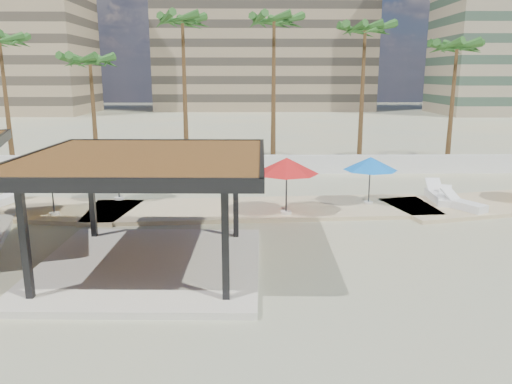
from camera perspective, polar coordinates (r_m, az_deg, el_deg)
The scene contains 19 objects.
ground at distance 16.80m, azimuth -5.52°, elevation -8.50°, with size 200.00×200.00×0.00m, color tan.
promenade at distance 24.02m, azimuth 0.73°, elevation -1.57°, with size 44.45×7.97×0.24m.
boundary_wall at distance 32.07m, azimuth -3.22°, elevation 3.17°, with size 56.00×0.30×1.20m, color silver.
building_mid at distance 93.93m, azimuth 0.92°, elevation 18.18°, with size 38.00×16.00×30.40m.
pavilion_central at distance 16.27m, azimuth -12.38°, elevation -1.09°, with size 7.66×7.66×3.79m.
umbrella_b at distance 23.39m, azimuth -22.46°, elevation 2.29°, with size 3.22×3.22×2.31m.
umbrella_c at distance 21.75m, azimuth 3.52°, elevation 3.02°, with size 3.14×3.14×2.53m.
umbrella_d at distance 24.12m, azimuth 12.95°, elevation 3.17°, with size 2.86×2.86×2.26m.
umbrella_f at distance 25.25m, azimuth -15.65°, elevation 3.94°, with size 3.55×3.55×2.51m.
lounger_a at distance 26.81m, azimuth -26.91°, elevation -0.76°, with size 1.19×2.29×0.83m.
lounger_b at distance 26.19m, azimuth 20.13°, elevation -0.39°, with size 0.85×2.37×0.89m.
lounger_c at distance 24.91m, azimuth 22.58°, elevation -1.31°, with size 1.71×2.24×0.83m.
lounger_d at distance 25.70m, azimuth 20.78°, elevation -0.79°, with size 1.23×1.98×0.72m.
palm_b at distance 38.02m, azimuth -27.24°, elevation 14.72°, with size 3.00×3.00×9.28m.
palm_c at distance 35.23m, azimuth -18.43°, elevation 13.67°, with size 3.00×3.00×7.95m.
palm_d at distance 34.86m, azimuth -8.39°, elevation 18.21°, with size 3.00×3.00×10.54m.
palm_e at distance 34.12m, azimuth 2.07°, elevation 18.35°, with size 3.00×3.00×10.48m.
palm_f at distance 35.08m, azimuth 12.35°, elevation 17.18°, with size 3.00×3.00×10.00m.
palm_g at distance 36.42m, azimuth 21.97°, elevation 14.71°, with size 3.00×3.00×8.86m.
Camera 1 is at (1.40, -15.55, 6.21)m, focal length 35.00 mm.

